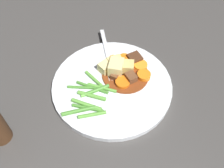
# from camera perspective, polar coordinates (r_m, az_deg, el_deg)

# --- Properties ---
(ground_plane) EXTENTS (3.00, 3.00, 0.00)m
(ground_plane) POSITION_cam_1_polar(r_m,az_deg,el_deg) (0.60, 0.00, -0.78)
(ground_plane) COLOR #423F3D
(dinner_plate) EXTENTS (0.27, 0.27, 0.01)m
(dinner_plate) POSITION_cam_1_polar(r_m,az_deg,el_deg) (0.60, 0.00, -0.39)
(dinner_plate) COLOR white
(dinner_plate) RESTS_ON ground_plane
(stew_sauce) EXTENTS (0.11, 0.11, 0.00)m
(stew_sauce) POSITION_cam_1_polar(r_m,az_deg,el_deg) (0.61, 2.95, 2.05)
(stew_sauce) COLOR brown
(stew_sauce) RESTS_ON dinner_plate
(carrot_slice_0) EXTENTS (0.03, 0.03, 0.01)m
(carrot_slice_0) POSITION_cam_1_polar(r_m,az_deg,el_deg) (0.64, 2.67, 5.64)
(carrot_slice_0) COLOR orange
(carrot_slice_0) RESTS_ON dinner_plate
(carrot_slice_1) EXTENTS (0.03, 0.03, 0.01)m
(carrot_slice_1) POSITION_cam_1_polar(r_m,az_deg,el_deg) (0.63, 0.35, 5.17)
(carrot_slice_1) COLOR orange
(carrot_slice_1) RESTS_ON dinner_plate
(carrot_slice_2) EXTENTS (0.04, 0.04, 0.01)m
(carrot_slice_2) POSITION_cam_1_polar(r_m,az_deg,el_deg) (0.62, 6.23, 4.01)
(carrot_slice_2) COLOR orange
(carrot_slice_2) RESTS_ON dinner_plate
(carrot_slice_3) EXTENTS (0.04, 0.04, 0.01)m
(carrot_slice_3) POSITION_cam_1_polar(r_m,az_deg,el_deg) (0.59, 2.33, 0.28)
(carrot_slice_3) COLOR orange
(carrot_slice_3) RESTS_ON dinner_plate
(carrot_slice_4) EXTENTS (0.04, 0.04, 0.01)m
(carrot_slice_4) POSITION_cam_1_polar(r_m,az_deg,el_deg) (0.60, 6.95, 1.84)
(carrot_slice_4) COLOR orange
(carrot_slice_4) RESTS_ON dinner_plate
(carrot_slice_5) EXTENTS (0.04, 0.04, 0.01)m
(carrot_slice_5) POSITION_cam_1_polar(r_m,az_deg,el_deg) (0.63, 1.82, 4.93)
(carrot_slice_5) COLOR orange
(carrot_slice_5) RESTS_ON dinner_plate
(potato_chunk_0) EXTENTS (0.03, 0.03, 0.02)m
(potato_chunk_0) POSITION_cam_1_polar(r_m,az_deg,el_deg) (0.62, 2.47, 4.15)
(potato_chunk_0) COLOR #EAD68C
(potato_chunk_0) RESTS_ON dinner_plate
(potato_chunk_1) EXTENTS (0.04, 0.03, 0.03)m
(potato_chunk_1) POSITION_cam_1_polar(r_m,az_deg,el_deg) (0.62, 0.70, 4.62)
(potato_chunk_1) COLOR #E5CC7A
(potato_chunk_1) RESTS_ON dinner_plate
(potato_chunk_2) EXTENTS (0.03, 0.03, 0.02)m
(potato_chunk_2) POSITION_cam_1_polar(r_m,az_deg,el_deg) (0.61, -1.43, 3.66)
(potato_chunk_2) COLOR #EAD68C
(potato_chunk_2) RESTS_ON dinner_plate
(potato_chunk_3) EXTENTS (0.05, 0.05, 0.03)m
(potato_chunk_3) POSITION_cam_1_polar(r_m,az_deg,el_deg) (0.60, 0.90, 3.60)
(potato_chunk_3) COLOR #EAD68C
(potato_chunk_3) RESTS_ON dinner_plate
(potato_chunk_4) EXTENTS (0.04, 0.04, 0.02)m
(potato_chunk_4) POSITION_cam_1_polar(r_m,az_deg,el_deg) (0.61, 3.53, 3.70)
(potato_chunk_4) COLOR #DBBC6B
(potato_chunk_4) RESTS_ON dinner_plate
(meat_chunk_0) EXTENTS (0.02, 0.03, 0.02)m
(meat_chunk_0) POSITION_cam_1_polar(r_m,az_deg,el_deg) (0.59, 4.15, 1.42)
(meat_chunk_0) COLOR brown
(meat_chunk_0) RESTS_ON dinner_plate
(meat_chunk_1) EXTENTS (0.03, 0.03, 0.02)m
(meat_chunk_1) POSITION_cam_1_polar(r_m,az_deg,el_deg) (0.60, 0.75, 1.88)
(meat_chunk_1) COLOR brown
(meat_chunk_1) RESTS_ON dinner_plate
(meat_chunk_2) EXTENTS (0.03, 0.03, 0.02)m
(meat_chunk_2) POSITION_cam_1_polar(r_m,az_deg,el_deg) (0.63, 4.98, 5.53)
(meat_chunk_2) COLOR #4C2B19
(meat_chunk_2) RESTS_ON dinner_plate
(green_bean_0) EXTENTS (0.05, 0.05, 0.01)m
(green_bean_0) POSITION_cam_1_polar(r_m,az_deg,el_deg) (0.57, -4.43, -2.56)
(green_bean_0) COLOR #66AD42
(green_bean_0) RESTS_ON dinner_plate
(green_bean_1) EXTENTS (0.05, 0.05, 0.01)m
(green_bean_1) POSITION_cam_1_polar(r_m,az_deg,el_deg) (0.55, -5.31, -5.26)
(green_bean_1) COLOR #4C8E33
(green_bean_1) RESTS_ON dinner_plate
(green_bean_2) EXTENTS (0.06, 0.03, 0.01)m
(green_bean_2) POSITION_cam_1_polar(r_m,az_deg,el_deg) (0.54, -4.38, -6.68)
(green_bean_2) COLOR #599E38
(green_bean_2) RESTS_ON dinner_plate
(green_bean_3) EXTENTS (0.06, 0.01, 0.01)m
(green_bean_3) POSITION_cam_1_polar(r_m,az_deg,el_deg) (0.58, -3.21, -1.51)
(green_bean_3) COLOR #4C8E33
(green_bean_3) RESTS_ON dinner_plate
(green_bean_4) EXTENTS (0.02, 0.07, 0.01)m
(green_bean_4) POSITION_cam_1_polar(r_m,az_deg,el_deg) (0.60, -3.72, 0.89)
(green_bean_4) COLOR #66AD42
(green_bean_4) RESTS_ON dinner_plate
(green_bean_5) EXTENTS (0.05, 0.06, 0.01)m
(green_bean_5) POSITION_cam_1_polar(r_m,az_deg,el_deg) (0.56, -5.56, -4.50)
(green_bean_5) COLOR #66AD42
(green_bean_5) RESTS_ON dinner_plate
(green_bean_6) EXTENTS (0.07, 0.03, 0.01)m
(green_bean_6) POSITION_cam_1_polar(r_m,az_deg,el_deg) (0.55, -7.34, -5.81)
(green_bean_6) COLOR #4C8E33
(green_bean_6) RESTS_ON dinner_plate
(green_bean_7) EXTENTS (0.06, 0.01, 0.01)m
(green_bean_7) POSITION_cam_1_polar(r_m,az_deg,el_deg) (0.58, -4.11, -1.41)
(green_bean_7) COLOR #66AD42
(green_bean_7) RESTS_ON dinner_plate
(green_bean_8) EXTENTS (0.06, 0.05, 0.01)m
(green_bean_8) POSITION_cam_1_polar(r_m,az_deg,el_deg) (0.59, -6.21, -0.75)
(green_bean_8) COLOR #4C8E33
(green_bean_8) RESTS_ON dinner_plate
(green_bean_9) EXTENTS (0.05, 0.05, 0.01)m
(green_bean_9) POSITION_cam_1_polar(r_m,az_deg,el_deg) (0.58, -2.12, -0.90)
(green_bean_9) COLOR #66AD42
(green_bean_9) RESTS_ON dinner_plate
(green_bean_10) EXTENTS (0.05, 0.07, 0.01)m
(green_bean_10) POSITION_cam_1_polar(r_m,az_deg,el_deg) (0.58, -4.33, -0.74)
(green_bean_10) COLOR #4C8E33
(green_bean_10) RESTS_ON dinner_plate
(fork) EXTENTS (0.08, 0.17, 0.00)m
(fork) POSITION_cam_1_polar(r_m,az_deg,el_deg) (0.65, -0.97, 6.32)
(fork) COLOR silver
(fork) RESTS_ON dinner_plate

